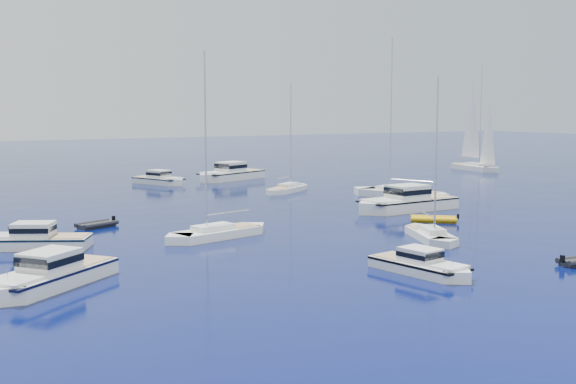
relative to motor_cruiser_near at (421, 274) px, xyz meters
name	(u,v)px	position (x,y,z in m)	size (l,w,h in m)	color
motor_cruiser_near	(421,274)	(0.00, 0.00, 0.00)	(2.28, 7.47, 1.96)	white
motor_cruiser_left	(48,287)	(-19.88, 7.98, 0.00)	(3.00, 9.81, 2.58)	silver
motor_cruiser_centre	(405,210)	(16.29, 20.89, 0.00)	(3.69, 12.05, 3.16)	white
motor_cruiser_far_l	(32,248)	(-18.52, 19.94, 0.00)	(2.73, 8.93, 2.34)	silver
motor_cruiser_distant	(230,180)	(14.68, 56.42, 0.00)	(3.72, 12.14, 3.19)	white
motor_cruiser_horizon	(160,184)	(4.38, 56.11, 0.00)	(2.71, 8.86, 2.33)	silver
sailboat_fore	(430,239)	(8.11, 8.23, 0.00)	(2.22, 8.56, 12.58)	silver
sailboat_mid_r	(399,198)	(22.18, 28.90, 0.00)	(3.23, 12.42, 18.26)	white
sailboat_mid_l	(217,238)	(-5.50, 16.98, 0.00)	(2.57, 9.89, 14.54)	white
sailboat_centre	(287,192)	(14.32, 40.05, 0.00)	(2.36, 9.08, 13.34)	silver
sailboat_sails_far	(474,170)	(55.60, 50.63, 0.00)	(3.09, 11.87, 17.45)	silver
tender_yellow	(434,222)	(13.93, 14.30, 0.00)	(2.22, 4.13, 0.95)	#E7AB0D
tender_grey_far	(97,227)	(-12.12, 26.42, 0.00)	(1.94, 3.50, 0.95)	black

